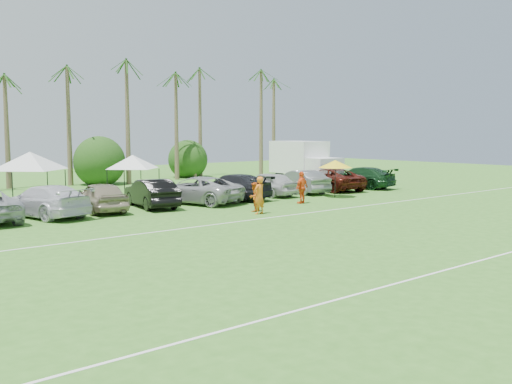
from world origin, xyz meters
TOP-DOWN VIEW (x-y plane):
  - ground at (0.00, 0.00)m, footprint 120.00×120.00m
  - field_lines at (0.00, 8.00)m, footprint 80.00×12.10m
  - palm_tree_5 at (0.00, 38.00)m, footprint 2.40×2.40m
  - palm_tree_6 at (4.00, 38.00)m, footprint 2.40×2.40m
  - palm_tree_7 at (8.00, 38.00)m, footprint 2.40×2.40m
  - palm_tree_8 at (13.00, 38.00)m, footprint 2.40×2.40m
  - palm_tree_9 at (18.00, 38.00)m, footprint 2.40×2.40m
  - palm_tree_10 at (23.00, 38.00)m, footprint 2.40×2.40m
  - palm_tree_11 at (27.00, 38.00)m, footprint 2.40×2.40m
  - bush_tree_2 at (6.00, 39.00)m, footprint 4.00×4.00m
  - bush_tree_3 at (16.00, 39.00)m, footprint 4.00×4.00m
  - sideline_player_a at (5.16, 15.41)m, footprint 0.81×0.60m
  - sideline_player_b at (5.57, 16.34)m, footprint 0.94×0.84m
  - sideline_player_c at (10.11, 17.25)m, footprint 1.23×0.72m
  - box_truck at (19.71, 26.80)m, footprint 3.46×7.29m
  - canopy_tent_left at (-3.07, 26.78)m, footprint 4.63×4.63m
  - canopy_tent_right at (4.21, 27.91)m, footprint 4.05×4.05m
  - market_umbrella at (14.13, 18.20)m, footprint 2.26×2.26m
  - parked_car_3 at (-4.07, 21.57)m, footprint 3.55×6.11m
  - parked_car_4 at (-1.01, 21.64)m, footprint 2.57×5.09m
  - parked_car_5 at (2.05, 21.49)m, footprint 2.54×5.26m
  - parked_car_6 at (5.11, 21.40)m, footprint 4.46×6.54m
  - parked_car_7 at (8.16, 21.74)m, footprint 3.12×6.00m
  - parked_car_8 at (11.22, 21.83)m, footprint 2.32×5.01m
  - parked_car_9 at (14.28, 21.72)m, footprint 2.38×5.23m
  - parked_car_10 at (17.34, 21.78)m, footprint 3.52×6.29m
  - parked_car_11 at (20.40, 21.41)m, footprint 3.40×6.08m

SIDE VIEW (x-z plane):
  - ground at x=0.00m, z-range 0.00..0.00m
  - field_lines at x=0.00m, z-range 0.00..0.01m
  - sideline_player_b at x=5.57m, z-range 0.00..1.62m
  - parked_car_3 at x=-4.07m, z-range 0.00..1.66m
  - parked_car_4 at x=-1.01m, z-range 0.00..1.66m
  - parked_car_5 at x=2.05m, z-range 0.00..1.66m
  - parked_car_6 at x=5.11m, z-range 0.00..1.66m
  - parked_car_7 at x=8.16m, z-range 0.00..1.66m
  - parked_car_8 at x=11.22m, z-range 0.00..1.66m
  - parked_car_9 at x=14.28m, z-range 0.00..1.66m
  - parked_car_10 at x=17.34m, z-range 0.00..1.66m
  - parked_car_11 at x=20.40m, z-range 0.00..1.66m
  - sideline_player_c at x=10.11m, z-range 0.00..1.97m
  - sideline_player_a at x=5.16m, z-range 0.00..2.01m
  - bush_tree_2 at x=6.00m, z-range -0.20..3.80m
  - bush_tree_3 at x=16.00m, z-range -0.20..3.80m
  - box_truck at x=19.71m, z-range 0.13..3.74m
  - market_umbrella at x=14.13m, z-range 1.00..3.51m
  - canopy_tent_right at x=4.21m, z-range 1.17..4.45m
  - canopy_tent_left at x=-3.07m, z-range 1.34..5.09m
  - palm_tree_8 at x=13.00m, z-range 3.03..11.93m
  - palm_tree_5 at x=0.00m, z-range 3.40..13.30m
  - palm_tree_9 at x=18.00m, z-range 3.40..13.30m
  - palm_tree_6 at x=4.00m, z-range 3.76..14.66m
  - palm_tree_10 at x=23.00m, z-range 3.76..14.66m
  - palm_tree_7 at x=8.00m, z-range 4.11..16.01m
  - palm_tree_11 at x=27.00m, z-range 4.11..16.01m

